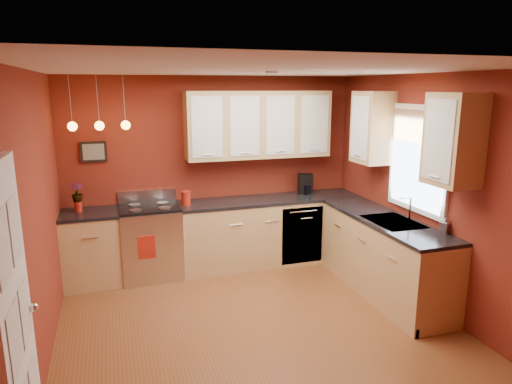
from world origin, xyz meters
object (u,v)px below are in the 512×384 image
object	(u,v)px
gas_range	(151,241)
soap_pump	(445,225)
red_canister	(186,198)
coffee_maker	(306,184)
sink	(393,223)

from	to	relation	value
gas_range	soap_pump	xyz separation A→B (m)	(2.87, -2.05, 0.55)
soap_pump	red_canister	bearing A→B (deg)	139.99
red_canister	coffee_maker	bearing A→B (deg)	5.02
gas_range	coffee_maker	size ratio (longest dim) A/B	3.85
gas_range	sink	distance (m)	3.05
sink	red_canister	bearing A→B (deg)	145.77
coffee_maker	soap_pump	bearing A→B (deg)	-57.51
soap_pump	gas_range	bearing A→B (deg)	144.45
sink	soap_pump	size ratio (longest dim) A/B	3.65
gas_range	red_canister	xyz separation A→B (m)	(0.47, -0.04, 0.55)
gas_range	red_canister	bearing A→B (deg)	-4.41
red_canister	soap_pump	bearing A→B (deg)	-40.01
coffee_maker	soap_pump	world-z (taller)	coffee_maker
gas_range	sink	world-z (taller)	sink
gas_range	coffee_maker	xyz separation A→B (m)	(2.24, 0.12, 0.59)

